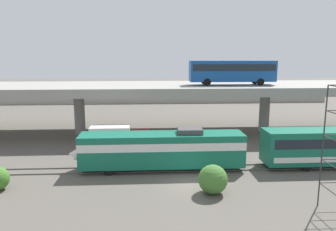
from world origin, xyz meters
TOP-DOWN VIEW (x-y plane):
  - ground_plane at (0.00, 0.00)m, footprint 260.00×260.00m
  - rail_strip_near at (0.00, 3.22)m, footprint 110.00×0.12m
  - rail_strip_far at (0.00, 4.78)m, footprint 110.00×0.12m
  - train_locomotive at (-3.11, 4.00)m, footprint 17.15×3.04m
  - highway_overpass at (0.00, 20.00)m, footprint 96.00×12.80m
  - transit_bus_on_overpass at (8.19, 18.64)m, footprint 12.00×2.68m
  - service_truck_west at (-7.27, 10.63)m, footprint 6.80×2.46m
  - pier_parking_lot at (0.00, 55.00)m, footprint 77.34×12.75m
  - parked_car_0 at (-5.16, 53.66)m, footprint 4.33×1.99m
  - parked_car_1 at (-2.64, 57.99)m, footprint 4.61×1.87m
  - parked_car_2 at (-18.39, 56.11)m, footprint 4.43×1.94m
  - parked_car_3 at (6.10, 52.31)m, footprint 4.11×1.97m
  - parked_car_4 at (13.63, 57.57)m, footprint 4.14×1.82m
  - parked_car_5 at (-13.13, 54.24)m, footprint 4.23×1.95m
  - harbor_water at (0.00, 78.00)m, footprint 140.00×36.00m
  - shrub_right at (1.64, -1.97)m, footprint 2.43×2.43m

SIDE VIEW (x-z plane):
  - ground_plane at x=0.00m, z-range 0.00..0.00m
  - harbor_water at x=0.00m, z-range 0.00..0.01m
  - rail_strip_near at x=0.00m, z-range 0.00..0.12m
  - rail_strip_far at x=0.00m, z-range 0.00..0.12m
  - pier_parking_lot at x=0.00m, z-range 0.00..1.33m
  - shrub_right at x=1.64m, z-range 0.00..2.43m
  - service_truck_west at x=-7.27m, z-range 0.12..3.16m
  - parked_car_4 at x=13.63m, z-range 1.35..2.85m
  - parked_car_3 at x=6.10m, z-range 1.35..2.85m
  - parked_car_5 at x=-13.13m, z-range 1.35..2.85m
  - parked_car_1 at x=-2.64m, z-range 1.35..2.85m
  - parked_car_2 at x=-18.39m, z-range 1.35..2.85m
  - parked_car_0 at x=-5.16m, z-range 1.35..2.85m
  - train_locomotive at x=-3.11m, z-range 0.10..4.28m
  - highway_overpass at x=0.00m, z-range 2.83..9.91m
  - transit_bus_on_overpass at x=8.19m, z-range 7.44..10.84m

